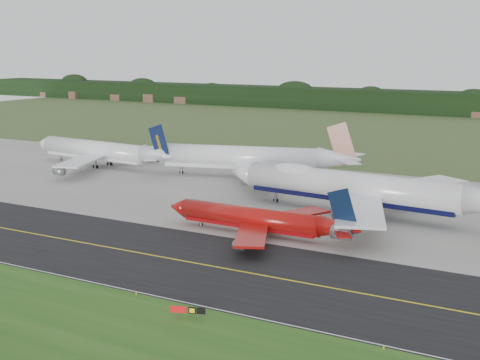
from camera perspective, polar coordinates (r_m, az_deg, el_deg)
name	(u,v)px	position (r m, az deg, el deg)	size (l,w,h in m)	color
ground	(205,256)	(116.31, -3.00, -6.51)	(600.00, 600.00, 0.00)	#395427
grass_verge	(60,330)	(90.46, -15.08, -12.23)	(400.00, 30.00, 0.01)	#204E17
taxiway	(192,263)	(113.10, -4.08, -7.04)	(400.00, 32.00, 0.02)	black
apron	(318,199)	(160.31, 6.68, -1.60)	(400.00, 78.00, 0.01)	gray
taxiway_centreline	(192,262)	(113.09, -4.08, -7.03)	(400.00, 0.40, 0.00)	yellow
taxiway_edge_line	(135,291)	(101.22, -8.93, -9.38)	(400.00, 0.25, 0.00)	silver
jet_ba_747	(361,188)	(144.89, 10.25, -0.72)	(68.52, 56.49, 17.21)	silver
jet_red_737	(260,220)	(128.14, 1.71, -3.39)	(40.97, 33.52, 11.09)	#970D0B
jet_navy_gold	(102,151)	(205.46, -11.71, 2.41)	(55.76, 48.41, 14.38)	white
jet_star_tail	(250,158)	(184.44, 0.84, 1.87)	(60.55, 49.59, 16.18)	white
taxiway_sign	(188,310)	(90.75, -4.49, -11.02)	(4.55, 1.77, 1.59)	slate
edge_marker_center	(136,293)	(99.86, -8.85, -9.53)	(0.16, 0.16, 0.50)	yellow
edge_marker_right	(384,347)	(84.01, 12.16, -13.79)	(0.16, 0.16, 0.50)	yellow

